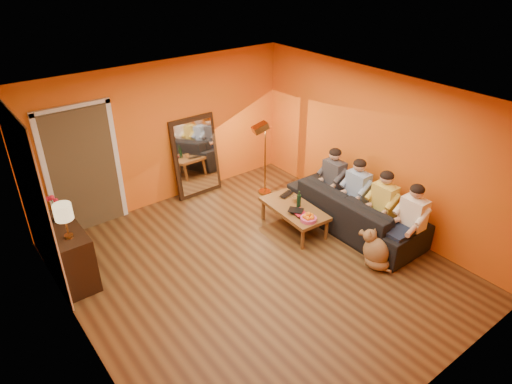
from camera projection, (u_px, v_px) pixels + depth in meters
room_shell at (242, 184)px, 6.48m from camera, size 5.00×5.50×2.60m
white_accent at (32, 199)px, 6.11m from camera, size 0.02×1.90×2.58m
doorway_recess at (81, 168)px, 7.51m from camera, size 1.06×0.30×2.10m
door_jamb_left at (47, 181)px, 7.12m from camera, size 0.08×0.06×2.20m
door_jamb_right at (117, 162)px, 7.73m from camera, size 0.08×0.06×2.20m
door_header at (71, 107)px, 6.90m from camera, size 1.22×0.06×0.08m
mirror_frame at (196, 157)px, 8.60m from camera, size 0.92×0.27×1.51m
mirror_glass at (197, 157)px, 8.57m from camera, size 0.78×0.21×1.35m
sideboard at (68, 252)px, 6.53m from camera, size 0.44×1.18×0.85m
table_lamp at (65, 221)px, 5.99m from camera, size 0.24×0.24×0.51m
sofa at (355, 210)px, 7.68m from camera, size 2.43×0.95×0.71m
coffee_table at (294, 218)px, 7.74m from camera, size 0.70×1.26×0.42m
floor_lamp at (265, 159)px, 8.58m from camera, size 0.35×0.31×1.44m
dog at (376, 249)px, 6.79m from camera, size 0.45×0.59×0.62m
person_far_left at (412, 220)px, 6.94m from camera, size 0.70×0.44×1.22m
person_mid_left at (383, 205)px, 7.32m from camera, size 0.70×0.44×1.22m
person_mid_right at (357, 192)px, 7.70m from camera, size 0.70×0.44×1.22m
person_far_right at (333, 180)px, 8.08m from camera, size 0.70×0.44×1.22m
fruit_bowl at (309, 216)px, 7.23m from camera, size 0.26×0.26×0.16m
wine_bottle at (299, 199)px, 7.55m from camera, size 0.07×0.07×0.31m
tumbler at (295, 200)px, 7.76m from camera, size 0.10×0.10×0.09m
laptop at (289, 195)px, 7.97m from camera, size 0.35×0.27×0.02m
book_lower at (294, 215)px, 7.40m from camera, size 0.20×0.27×0.02m
book_mid at (294, 213)px, 7.40m from camera, size 0.23×0.28×0.02m
book_upper at (295, 213)px, 7.37m from camera, size 0.28×0.30×0.02m
vase at (55, 214)px, 6.45m from camera, size 0.20×0.20×0.20m
flowers at (52, 200)px, 6.34m from camera, size 0.17×0.17×0.42m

